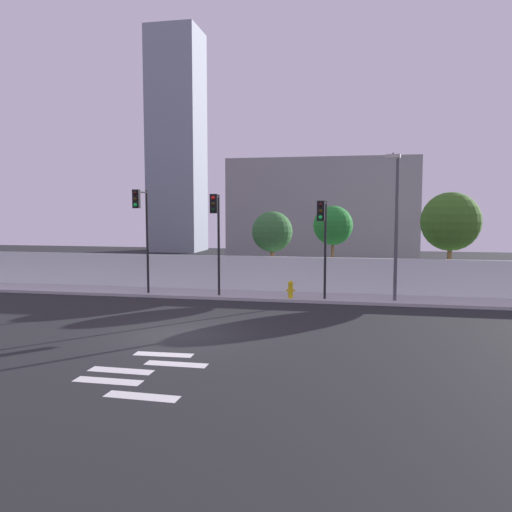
{
  "coord_description": "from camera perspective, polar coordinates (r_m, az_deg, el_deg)",
  "views": [
    {
      "loc": [
        6.05,
        -16.66,
        4.35
      ],
      "look_at": [
        1.42,
        6.5,
        2.23
      ],
      "focal_mm": 35.84,
      "sensor_mm": 36.0,
      "label": 1
    }
  ],
  "objects": [
    {
      "name": "low_building_distant",
      "position": [
        40.24,
        7.44,
        4.72
      ],
      "size": [
        14.07,
        6.0,
        8.2
      ],
      "primitive_type": "cube",
      "color": "gray",
      "rests_on": "ground"
    },
    {
      "name": "tower_on_skyline",
      "position": [
        55.95,
        -8.82,
        12.44
      ],
      "size": [
        5.22,
        5.0,
        23.06
      ],
      "primitive_type": "cube",
      "color": "gray",
      "rests_on": "ground"
    },
    {
      "name": "ground_plane",
      "position": [
        18.25,
        -8.51,
        -8.72
      ],
      "size": [
        80.0,
        80.0,
        0.0
      ],
      "primitive_type": "plane",
      "color": "black"
    },
    {
      "name": "roadside_tree_leftmost",
      "position": [
        27.65,
        1.83,
        2.71
      ],
      "size": [
        2.21,
        2.21,
        4.31
      ],
      "color": "brown",
      "rests_on": "ground"
    },
    {
      "name": "street_lamp_curbside",
      "position": [
        24.26,
        15.36,
        4.28
      ],
      "size": [
        0.7,
        1.69,
        6.68
      ],
      "color": "#4C4C51",
      "rests_on": "sidewalk"
    },
    {
      "name": "traffic_light_center",
      "position": [
        24.5,
        -4.48,
        3.72
      ],
      "size": [
        0.36,
        1.46,
        4.96
      ],
      "color": "black",
      "rests_on": "sidewalk"
    },
    {
      "name": "perimeter_wall",
      "position": [
        27.04,
        -1.71,
        -1.89
      ],
      "size": [
        36.0,
        0.18,
        1.8
      ],
      "primitive_type": "cube",
      "color": "silver",
      "rests_on": "sidewalk"
    },
    {
      "name": "traffic_light_right",
      "position": [
        23.62,
        7.48,
        3.1
      ],
      "size": [
        0.38,
        1.45,
        4.63
      ],
      "color": "black",
      "rests_on": "sidewalk"
    },
    {
      "name": "sidewalk",
      "position": [
        25.94,
        -2.35,
        -4.37
      ],
      "size": [
        36.0,
        2.4,
        0.15
      ],
      "primitive_type": "cube",
      "color": "#B1B1B1",
      "rests_on": "ground"
    },
    {
      "name": "traffic_light_left",
      "position": [
        25.86,
        -12.64,
        4.03
      ],
      "size": [
        0.35,
        1.36,
        5.2
      ],
      "color": "black",
      "rests_on": "sidewalk"
    },
    {
      "name": "fire_hydrant",
      "position": [
        24.62,
        3.88,
        -3.66
      ],
      "size": [
        0.44,
        0.26,
        0.83
      ],
      "color": "gold",
      "rests_on": "sidewalk"
    },
    {
      "name": "crosswalk_marking",
      "position": [
        14.42,
        -12.47,
        -12.53
      ],
      "size": [
        3.17,
        3.9,
        0.01
      ],
      "color": "silver",
      "rests_on": "ground"
    },
    {
      "name": "roadside_tree_midright",
      "position": [
        27.64,
        20.9,
        3.59
      ],
      "size": [
        2.98,
        2.98,
        5.27
      ],
      "color": "brown",
      "rests_on": "ground"
    },
    {
      "name": "roadside_tree_midleft",
      "position": [
        27.29,
        8.58,
        3.37
      ],
      "size": [
        2.08,
        2.08,
        4.6
      ],
      "color": "brown",
      "rests_on": "ground"
    }
  ]
}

